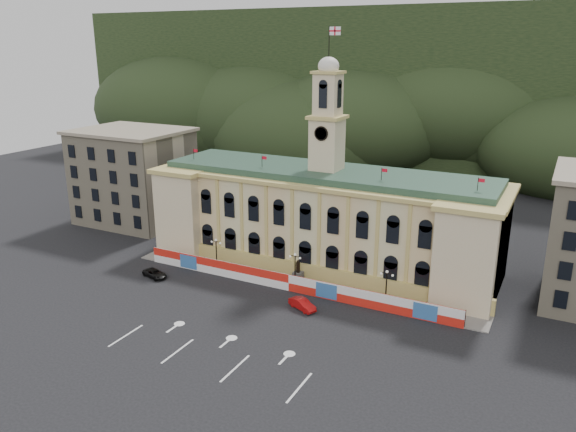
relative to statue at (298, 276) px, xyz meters
The scene contains 13 objects.
ground 18.04m from the statue, 90.00° to the right, with size 260.00×260.00×0.00m, color black.
lane_markings 23.03m from the statue, 90.00° to the right, with size 26.00×10.00×0.02m, color white, non-canonical shape.
hill_ridge 105.59m from the statue, 89.98° to the left, with size 230.00×80.00×64.00m.
city_hall 11.71m from the statue, 90.00° to the left, with size 56.20×17.60×37.10m.
side_building_left 45.63m from the statue, 163.26° to the left, with size 21.00×17.00×18.60m.
hoarding_fence 2.93m from the statue, 88.90° to the right, with size 50.00×0.44×2.50m.
pavement 1.13m from the statue, 90.00° to the right, with size 56.00×5.50×0.16m, color slate.
statue is the anchor object (origin of this frame).
lamp_left 14.16m from the statue, behind, with size 1.96×0.44×5.15m.
lamp_center 2.14m from the statue, 90.00° to the right, with size 1.96×0.44×5.15m.
lamp_right 14.16m from the statue, ahead, with size 1.96×0.44×5.15m.
red_sedan 8.64m from the statue, 59.77° to the right, with size 4.60×3.17×1.44m, color #A30B0C.
black_suv 22.22m from the statue, 158.53° to the right, with size 4.82×3.14×1.23m, color black.
Camera 1 is at (34.29, -51.99, 34.85)m, focal length 35.00 mm.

